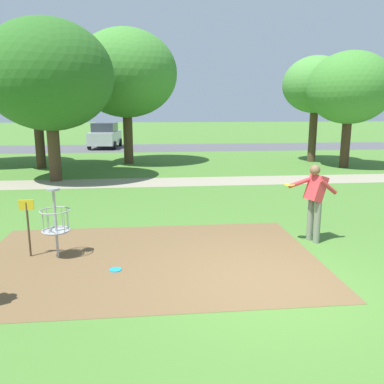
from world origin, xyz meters
TOP-DOWN VIEW (x-y plane):
  - ground_plane at (0.00, 0.00)m, footprint 160.00×160.00m
  - dirt_tee_pad at (-1.99, 1.34)m, footprint 6.52×4.34m
  - disc_golf_basket at (-3.84, 1.66)m, footprint 0.98×0.58m
  - player_foreground_watching at (1.58, 2.02)m, footprint 1.17×0.46m
  - frisbee_mid_grass at (-2.60, 0.86)m, footprint 0.22×0.22m
  - tree_near_left at (-5.77, 10.34)m, footprint 4.99×4.99m
  - tree_near_right at (-3.08, 15.22)m, footprint 5.22×5.22m
  - tree_mid_left at (-7.25, 13.91)m, footprint 4.10×4.10m
  - tree_mid_right at (6.90, 14.91)m, footprint 3.50×3.50m
  - tree_far_left at (7.64, 12.62)m, footprint 4.02×4.02m
  - parking_lot_strip at (0.00, 23.68)m, footprint 36.00×6.00m
  - parked_car_leftmost at (-5.24, 24.03)m, footprint 2.25×4.34m
  - gravel_path at (0.00, 9.55)m, footprint 40.00×1.96m

SIDE VIEW (x-z plane):
  - ground_plane at x=0.00m, z-range 0.00..0.00m
  - gravel_path at x=0.00m, z-range 0.00..0.00m
  - parking_lot_strip at x=0.00m, z-range 0.00..0.01m
  - dirt_tee_pad at x=-1.99m, z-range 0.00..0.01m
  - frisbee_mid_grass at x=-2.60m, z-range 0.00..0.02m
  - disc_golf_basket at x=-3.84m, z-range 0.06..1.45m
  - parked_car_leftmost at x=-5.24m, z-range 0.00..1.84m
  - player_foreground_watching at x=1.58m, z-range 0.13..1.84m
  - tree_far_left at x=7.64m, z-range 1.05..6.60m
  - tree_mid_left at x=-7.25m, z-range 1.11..6.85m
  - tree_mid_right at x=6.90m, z-range 1.28..6.88m
  - tree_near_left at x=-5.77m, z-range 0.99..7.23m
  - tree_near_right at x=-3.08m, z-range 1.19..8.04m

